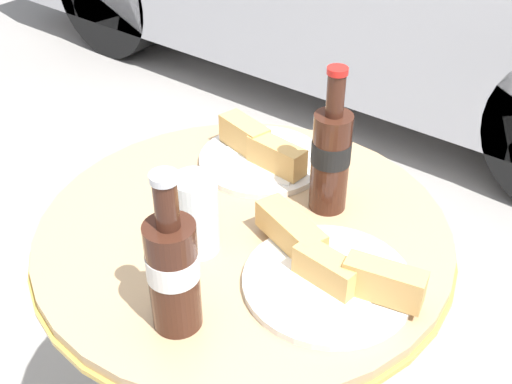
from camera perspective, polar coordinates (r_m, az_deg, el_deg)
bistro_table at (r=1.18m, az=-1.03°, el=-9.04°), size 0.70×0.70×0.78m
cola_bottle_left at (r=0.85m, az=-7.39°, el=-6.83°), size 0.07×0.07×0.25m
cola_bottle_right at (r=1.07m, az=6.66°, el=3.21°), size 0.07×0.07×0.26m
drinking_glass at (r=0.99m, az=-5.31°, el=-2.28°), size 0.07×0.07×0.13m
lunch_plate_near at (r=0.96m, az=6.46°, el=-6.92°), size 0.30×0.26×0.07m
lunch_plate_far at (r=1.22m, az=0.44°, el=3.44°), size 0.24×0.24×0.07m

